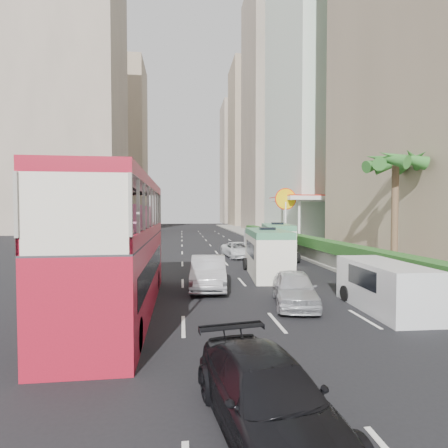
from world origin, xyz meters
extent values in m
plane|color=black|center=(0.00, 0.00, 0.00)|extent=(200.00, 200.00, 0.00)
cube|color=#A51428|center=(-6.00, 0.00, 2.53)|extent=(2.50, 11.00, 5.06)
imported|color=silver|center=(-2.33, 3.72, 0.00)|extent=(2.06, 4.94, 1.59)
imported|color=silver|center=(0.92, 0.08, 0.00)|extent=(2.44, 4.36, 1.40)
imported|color=black|center=(-2.19, -7.82, 0.00)|extent=(2.47, 4.66, 1.29)
imported|color=silver|center=(1.06, 15.21, 0.00)|extent=(2.66, 4.77, 1.26)
cube|color=silver|center=(1.46, 6.83, 1.37)|extent=(2.61, 6.35, 2.74)
cube|color=silver|center=(3.97, 13.59, 1.41)|extent=(3.14, 6.61, 2.81)
cube|color=silver|center=(4.15, -1.01, 0.93)|extent=(1.99, 4.68, 1.85)
cube|color=silver|center=(4.47, 23.51, 0.91)|extent=(2.02, 4.61, 1.81)
cube|color=#99968C|center=(9.00, 25.00, 0.09)|extent=(6.00, 120.00, 0.18)
cube|color=silver|center=(6.20, 14.00, 0.68)|extent=(0.30, 44.00, 1.00)
cube|color=#2D6626|center=(6.20, 14.00, 1.53)|extent=(1.10, 44.00, 0.70)
cylinder|color=brown|center=(7.80, 4.00, 3.38)|extent=(0.36, 0.36, 6.40)
cube|color=silver|center=(10.00, 23.00, 2.75)|extent=(6.50, 8.00, 5.50)
cube|color=white|center=(18.00, 34.00, 29.00)|extent=(16.00, 18.00, 58.00)
cube|color=tan|center=(18.00, 58.00, 25.00)|extent=(16.00, 16.00, 50.00)
cube|color=tan|center=(17.00, 82.00, 22.00)|extent=(14.00, 14.00, 44.00)
cube|color=tan|center=(17.00, 104.00, 20.00)|extent=(14.00, 14.00, 40.00)
cube|color=tan|center=(-24.00, 55.00, 26.00)|extent=(18.00, 18.00, 52.00)
cube|color=tan|center=(-22.00, 90.00, 23.00)|extent=(16.00, 16.00, 46.00)
camera|label=1|loc=(-3.65, -13.59, 3.82)|focal=28.00mm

